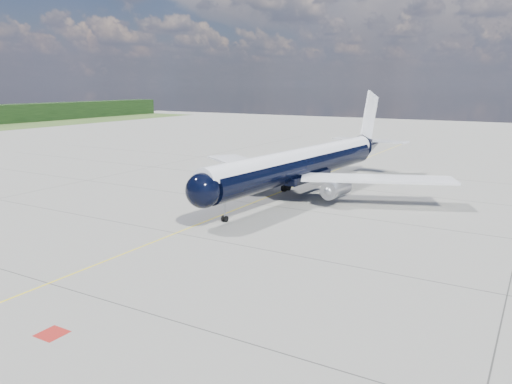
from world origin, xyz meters
TOP-DOWN VIEW (x-y plane):
  - ground at (0.00, 30.00)m, footprint 320.00×320.00m
  - taxiway_centerline at (0.00, 25.00)m, footprint 0.16×160.00m
  - red_marking at (6.80, -10.00)m, footprint 1.60×1.60m
  - main_airliner at (3.48, 33.26)m, footprint 38.91×47.55m

SIDE VIEW (x-z plane):
  - ground at x=0.00m, z-range 0.00..0.00m
  - taxiway_centerline at x=0.00m, z-range 0.00..0.01m
  - red_marking at x=6.80m, z-range 0.00..0.01m
  - main_airliner at x=3.48m, z-range -2.60..11.13m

